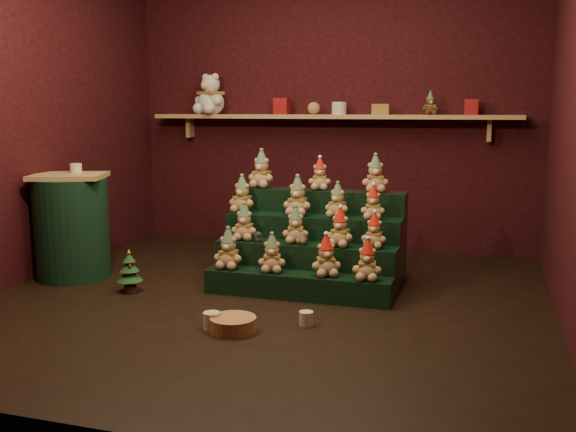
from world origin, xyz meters
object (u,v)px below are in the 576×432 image
(snow_globe_b, at_px, (303,239))
(snow_globe_c, at_px, (368,243))
(brown_bear, at_px, (430,103))
(mini_christmas_tree, at_px, (130,271))
(side_table, at_px, (72,227))
(mug_right, at_px, (306,318))
(wicker_basket, at_px, (233,324))
(white_bear, at_px, (211,89))
(snow_globe_a, at_px, (258,237))
(riser_tier_front, at_px, (297,286))
(mug_left, at_px, (212,321))

(snow_globe_b, xyz_separation_m, snow_globe_c, (0.49, 0.00, 0.00))
(brown_bear, bearing_deg, mini_christmas_tree, -157.02)
(side_table, height_order, mug_right, side_table)
(mug_right, height_order, wicker_basket, same)
(snow_globe_c, relative_size, white_bear, 0.19)
(side_table, distance_m, brown_bear, 3.33)
(snow_globe_b, bearing_deg, mini_christmas_tree, -162.45)
(snow_globe_a, relative_size, mini_christmas_tree, 0.26)
(riser_tier_front, relative_size, mug_left, 12.72)
(snow_globe_c, xyz_separation_m, mini_christmas_tree, (-1.74, -0.40, -0.25))
(white_bear, bearing_deg, wicker_basket, -40.25)
(mug_right, distance_m, brown_bear, 2.71)
(snow_globe_b, distance_m, mini_christmas_tree, 1.33)
(brown_bear, bearing_deg, white_bear, 159.41)
(riser_tier_front, distance_m, mug_right, 0.62)
(side_table, relative_size, white_bear, 1.68)
(snow_globe_a, relative_size, mug_right, 0.93)
(mini_christmas_tree, distance_m, white_bear, 2.39)
(mini_christmas_tree, bearing_deg, mug_left, -32.21)
(snow_globe_c, bearing_deg, mini_christmas_tree, -167.21)
(snow_globe_c, distance_m, wicker_basket, 1.24)
(mug_left, xyz_separation_m, white_bear, (-1.10, 2.51, 1.52))
(riser_tier_front, distance_m, brown_bear, 2.28)
(snow_globe_b, xyz_separation_m, brown_bear, (0.77, 1.53, 1.02))
(side_table, bearing_deg, mug_left, -47.01)
(mug_left, bearing_deg, wicker_basket, 2.18)
(snow_globe_a, relative_size, snow_globe_b, 0.91)
(side_table, height_order, mug_left, side_table)
(white_bear, xyz_separation_m, brown_bear, (2.18, 0.00, -0.15))
(snow_globe_b, bearing_deg, brown_bear, 63.20)
(mug_right, bearing_deg, snow_globe_b, 107.65)
(side_table, bearing_deg, wicker_basket, -44.94)
(riser_tier_front, height_order, side_table, side_table)
(riser_tier_front, relative_size, wicker_basket, 4.79)
(snow_globe_b, distance_m, wicker_basket, 1.06)
(mug_right, bearing_deg, snow_globe_c, 70.82)
(snow_globe_a, bearing_deg, wicker_basket, -79.37)
(snow_globe_b, bearing_deg, mug_left, -107.67)
(mini_christmas_tree, height_order, wicker_basket, mini_christmas_tree)
(snow_globe_a, height_order, mini_christmas_tree, snow_globe_a)
(riser_tier_front, bearing_deg, snow_globe_a, 156.07)
(mug_right, bearing_deg, wicker_basket, -149.21)
(snow_globe_b, xyz_separation_m, mini_christmas_tree, (-1.25, -0.40, -0.25))
(snow_globe_a, height_order, white_bear, white_bear)
(riser_tier_front, xyz_separation_m, snow_globe_c, (0.49, 0.16, 0.32))
(mini_christmas_tree, bearing_deg, riser_tier_front, 10.62)
(riser_tier_front, xyz_separation_m, snow_globe_b, (-0.00, 0.16, 0.32))
(snow_globe_a, relative_size, snow_globe_c, 0.90)
(snow_globe_c, height_order, mug_left, snow_globe_c)
(mug_left, xyz_separation_m, mug_right, (0.55, 0.25, -0.01))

